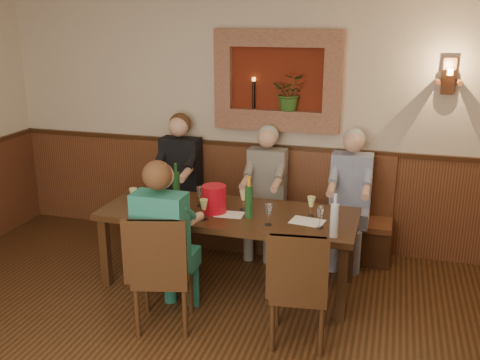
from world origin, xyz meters
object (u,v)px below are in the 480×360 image
at_px(person_chair_front, 167,256).
at_px(person_bench_mid, 265,201).
at_px(wine_bottle_green_b, 176,186).
at_px(spittoon_bucket, 214,199).
at_px(chair_near_right, 298,309).
at_px(chair_near_left, 164,294).
at_px(water_bottle, 334,219).
at_px(person_bench_left, 179,190).
at_px(bench, 254,218).
at_px(person_bench_right, 349,209).
at_px(dining_table, 228,218).
at_px(wine_bottle_green_a, 249,201).

bearing_deg(person_chair_front, person_bench_mid, 74.49).
height_order(person_bench_mid, wine_bottle_green_b, person_bench_mid).
bearing_deg(spittoon_bucket, person_chair_front, -103.95).
distance_m(person_bench_mid, person_chair_front, 1.68).
relative_size(chair_near_right, spittoon_bucket, 3.81).
height_order(chair_near_left, water_bottle, water_bottle).
relative_size(person_chair_front, spittoon_bucket, 5.59).
relative_size(person_bench_left, spittoon_bucket, 5.72).
bearing_deg(chair_near_right, person_chair_front, 172.74).
height_order(bench, spittoon_bucket, bench).
relative_size(person_bench_left, person_chair_front, 1.02).
xyz_separation_m(person_bench_right, wine_bottle_green_b, (-1.63, -0.71, 0.32)).
distance_m(person_bench_left, person_chair_front, 1.71).
bearing_deg(person_chair_front, chair_near_right, -0.44).
xyz_separation_m(person_bench_right, water_bottle, (-0.03, -1.17, 0.32)).
relative_size(bench, water_bottle, 8.04).
bearing_deg(wine_bottle_green_b, chair_near_left, -73.98).
xyz_separation_m(person_bench_mid, person_bench_right, (0.90, -0.00, 0.01)).
distance_m(person_bench_mid, person_bench_right, 0.90).
relative_size(person_bench_left, wine_bottle_green_b, 3.83).
bearing_deg(person_chair_front, person_bench_right, 50.16).
bearing_deg(person_bench_right, wine_bottle_green_b, -156.53).
height_order(chair_near_right, person_chair_front, person_chair_front).
bearing_deg(chair_near_left, person_bench_mid, 60.91).
bearing_deg(dining_table, person_bench_mid, 79.63).
distance_m(bench, spittoon_bucket, 1.15).
bearing_deg(chair_near_right, person_bench_mid, 105.65).
relative_size(chair_near_left, person_bench_right, 0.72).
bearing_deg(dining_table, spittoon_bucket, -151.44).
bearing_deg(wine_bottle_green_b, person_bench_mid, 44.11).
height_order(bench, wine_bottle_green_b, wine_bottle_green_b).
height_order(person_bench_mid, wine_bottle_green_a, person_bench_mid).
bearing_deg(wine_bottle_green_a, chair_near_left, -123.98).
relative_size(dining_table, wine_bottle_green_b, 6.21).
bearing_deg(chair_near_left, person_chair_front, 78.63).
bearing_deg(person_bench_mid, spittoon_bucket, -106.73).
relative_size(spittoon_bucket, wine_bottle_green_a, 0.67).
distance_m(chair_near_right, person_bench_left, 2.36).
height_order(person_bench_right, wine_bottle_green_a, person_bench_right).
distance_m(spittoon_bucket, wine_bottle_green_a, 0.35).
bearing_deg(chair_near_left, dining_table, 57.06).
distance_m(spittoon_bucket, water_bottle, 1.17).
bearing_deg(chair_near_right, person_bench_left, 129.21).
xyz_separation_m(person_chair_front, water_bottle, (1.32, 0.44, 0.30)).
height_order(dining_table, wine_bottle_green_b, wine_bottle_green_b).
bearing_deg(person_bench_mid, dining_table, -100.37).
relative_size(bench, chair_near_left, 2.94).
height_order(chair_near_right, person_bench_right, person_bench_right).
relative_size(bench, wine_bottle_green_b, 7.77).
distance_m(person_bench_right, wine_bottle_green_b, 1.81).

